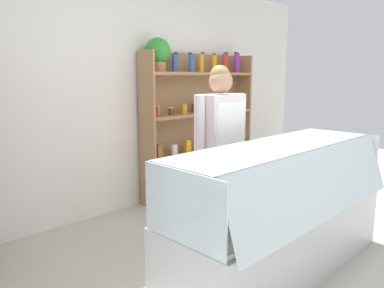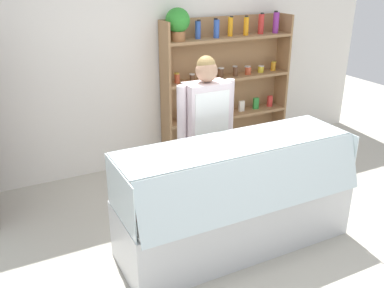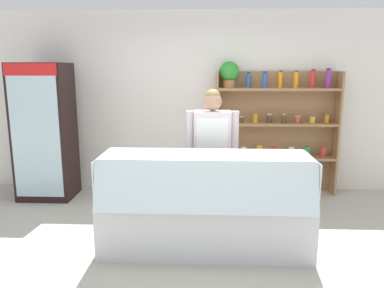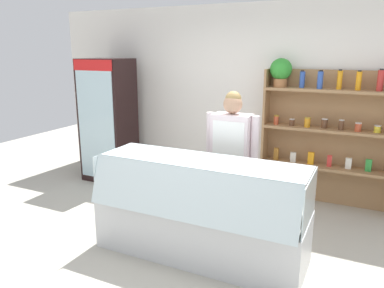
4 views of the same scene
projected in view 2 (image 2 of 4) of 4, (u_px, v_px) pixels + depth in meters
name	position (u px, v px, depth m)	size (l,w,h in m)	color
ground_plane	(231.00, 248.00, 3.92)	(12.00, 12.00, 0.00)	#B7B2A3
back_wall	(141.00, 59.00, 5.18)	(6.80, 0.10, 2.70)	white
shelving_unit	(220.00, 74.00, 5.53)	(1.79, 0.29, 1.96)	#9E754C
deli_display_case	(235.00, 215.00, 3.88)	(2.13, 0.78, 1.01)	silver
shop_clerk	(206.00, 123.00, 4.23)	(0.62, 0.25, 1.63)	#2D2D38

